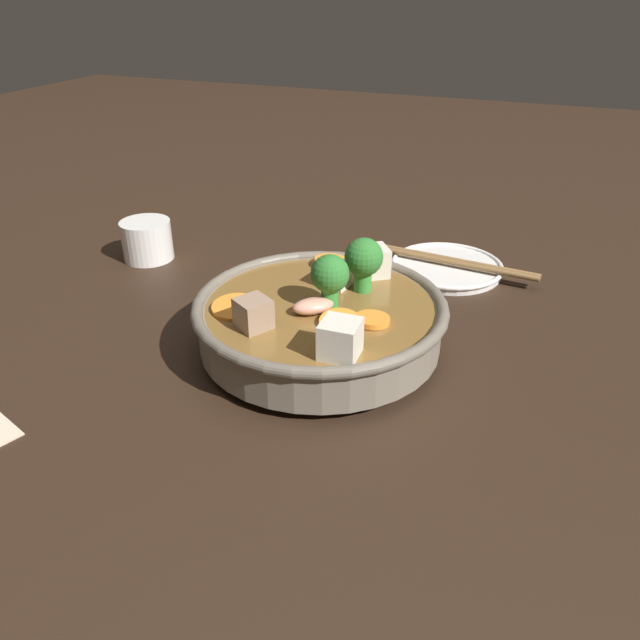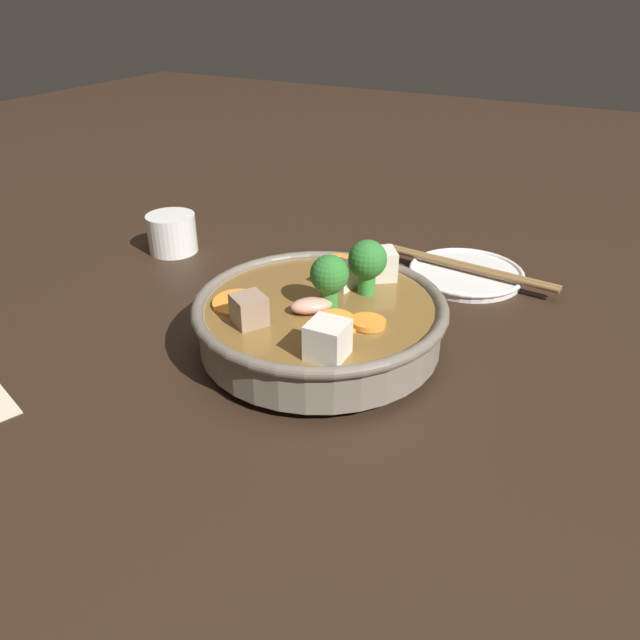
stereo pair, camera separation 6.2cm
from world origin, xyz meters
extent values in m
plane|color=black|center=(0.00, 0.00, 0.00)|extent=(3.00, 3.00, 0.00)
cylinder|color=slate|center=(0.00, 0.00, 0.01)|extent=(0.13, 0.13, 0.01)
cylinder|color=slate|center=(0.00, 0.00, 0.03)|extent=(0.24, 0.24, 0.04)
torus|color=#685F52|center=(0.00, 0.00, 0.05)|extent=(0.25, 0.25, 0.01)
cylinder|color=brown|center=(0.00, 0.00, 0.04)|extent=(0.23, 0.23, 0.02)
cylinder|color=orange|center=(0.06, -0.01, 0.06)|extent=(0.04, 0.04, 0.01)
cylinder|color=orange|center=(0.03, -0.03, 0.05)|extent=(0.06, 0.06, 0.01)
cylinder|color=orange|center=(-0.07, -0.04, 0.06)|extent=(0.06, 0.06, 0.01)
cylinder|color=orange|center=(-0.02, 0.09, 0.06)|extent=(0.06, 0.06, 0.01)
cylinder|color=green|center=(0.01, 0.00, 0.06)|extent=(0.02, 0.02, 0.02)
sphere|color=#2D752D|center=(0.01, 0.00, 0.09)|extent=(0.04, 0.04, 0.04)
cylinder|color=green|center=(0.03, 0.05, 0.06)|extent=(0.02, 0.02, 0.02)
sphere|color=#2D752D|center=(0.03, 0.05, 0.09)|extent=(0.04, 0.04, 0.04)
cube|color=silver|center=(0.03, 0.09, 0.07)|extent=(0.04, 0.04, 0.03)
cube|color=silver|center=(0.05, -0.08, 0.07)|extent=(0.03, 0.03, 0.03)
cube|color=silver|center=(0.00, 0.05, 0.07)|extent=(0.03, 0.03, 0.03)
cube|color=#9E7F66|center=(-0.04, -0.06, 0.07)|extent=(0.04, 0.04, 0.03)
ellipsoid|color=#EA9E84|center=(0.00, -0.02, 0.06)|extent=(0.05, 0.04, 0.01)
cylinder|color=white|center=(0.08, 0.24, 0.01)|extent=(0.14, 0.14, 0.01)
torus|color=white|center=(0.08, 0.24, 0.01)|extent=(0.14, 0.14, 0.01)
cylinder|color=white|center=(-0.30, 0.13, 0.03)|extent=(0.07, 0.07, 0.05)
cylinder|color=brown|center=(-0.30, 0.13, 0.04)|extent=(0.06, 0.06, 0.00)
cylinder|color=olive|center=(0.08, 0.24, 0.02)|extent=(0.23, 0.03, 0.01)
cylinder|color=olive|center=(0.08, 0.23, 0.02)|extent=(0.23, 0.03, 0.01)
camera|label=1|loc=(0.20, -0.50, 0.34)|focal=35.00mm
camera|label=2|loc=(0.26, -0.48, 0.34)|focal=35.00mm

